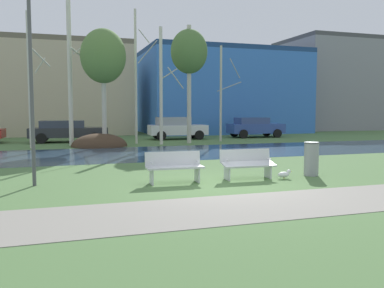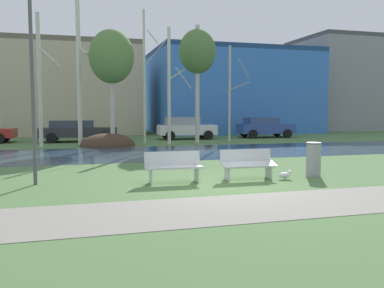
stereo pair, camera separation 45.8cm
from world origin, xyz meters
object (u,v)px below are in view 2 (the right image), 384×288
parked_sedan_second_dark (77,130)px  parked_wagon_fourth_blue (265,127)px  bench_left (174,166)px  trash_bin (314,159)px  seagull (285,175)px  bench_right (248,163)px  parked_hatch_third_white (186,128)px  streetlamp (31,39)px

parked_sedan_second_dark → parked_wagon_fourth_blue: bearing=2.0°
bench_left → parked_wagon_fourth_blue: parked_wagon_fourth_blue is taller
bench_left → parked_sedan_second_dark: parked_sedan_second_dark is taller
trash_bin → seagull: trash_bin is taller
bench_right → parked_hatch_third_white: 16.65m
parked_wagon_fourth_blue → seagull: bearing=-113.9°
bench_left → streetlamp: (-3.72, 0.75, 3.45)m
seagull → parked_sedan_second_dark: bearing=109.8°
bench_right → streetlamp: size_ratio=0.27×
parked_sedan_second_dark → parked_hatch_third_white: parked_hatch_third_white is taller
seagull → parked_sedan_second_dark: 17.50m
parked_sedan_second_dark → parked_hatch_third_white: size_ratio=1.19×
bench_left → parked_hatch_third_white: (4.71, 16.46, 0.34)m
parked_sedan_second_dark → parked_wagon_fourth_blue: (13.43, 0.48, 0.04)m
streetlamp → trash_bin: bearing=-5.8°
streetlamp → bench_right: bearing=-7.2°
trash_bin → seagull: 1.20m
bench_left → bench_right: size_ratio=1.00×
seagull → parked_sedan_second_dark: size_ratio=0.10×
seagull → bench_right: bearing=163.0°
bench_left → trash_bin: bearing=-0.9°
bench_right → trash_bin: bearing=-1.9°
trash_bin → parked_sedan_second_dark: size_ratio=0.22×
bench_right → parked_hatch_third_white: bearing=81.5°
parked_sedan_second_dark → bench_left: bearing=-80.9°
parked_hatch_third_white → trash_bin: bearing=-91.0°
bench_right → parked_hatch_third_white: (2.46, 16.46, 0.34)m
seagull → streetlamp: (-7.03, 1.08, 3.79)m
parked_sedan_second_dark → parked_wagon_fourth_blue: size_ratio=1.18×
bench_left → streetlamp: size_ratio=0.27×
streetlamp → parked_hatch_third_white: 18.10m
streetlamp → bench_left: bearing=-11.4°
trash_bin → parked_wagon_fourth_blue: 17.88m
bench_left → trash_bin: trash_bin is taller
bench_right → streetlamp: (-5.97, 0.75, 3.45)m
bench_right → trash_bin: size_ratio=1.54×
bench_right → parked_wagon_fourth_blue: parked_wagon_fourth_blue is taller
bench_left → parked_wagon_fourth_blue: bearing=56.9°
seagull → parked_wagon_fourth_blue: bearing=66.1°
bench_left → streetlamp: streetlamp is taller
bench_left → parked_sedan_second_dark: (-2.60, 16.13, 0.27)m
parked_sedan_second_dark → seagull: bearing=-70.2°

